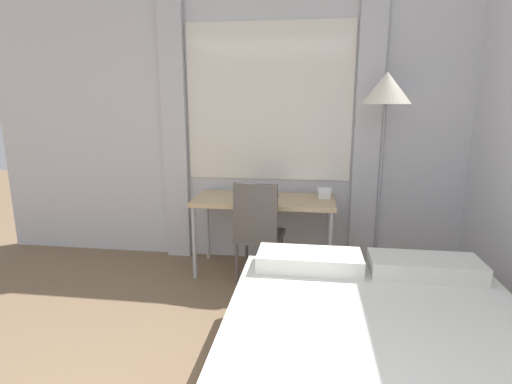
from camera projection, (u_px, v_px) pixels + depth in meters
wall_back_with_window at (246, 128)px, 3.97m from camera, size 5.30×0.13×2.70m
desk at (264, 204)px, 3.75m from camera, size 1.31×0.57×0.73m
desk_chair at (258, 229)px, 3.51m from camera, size 0.44×0.44×0.94m
bed at (383, 376)px, 2.04m from camera, size 1.73×2.07×0.58m
standing_lamp at (386, 100)px, 3.36m from camera, size 0.42×0.42×1.86m
telephone at (324, 193)px, 3.77m from camera, size 0.13×0.15×0.09m
book at (260, 196)px, 3.79m from camera, size 0.34×0.26×0.02m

